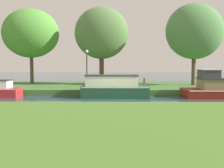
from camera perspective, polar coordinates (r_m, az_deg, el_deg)
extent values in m
plane|color=#2B4353|center=(17.26, 0.92, -3.27)|extent=(120.00, 120.00, 0.00)
cube|color=#416D33|center=(24.20, 0.91, -0.65)|extent=(72.00, 10.00, 0.40)
cube|color=#497229|center=(8.37, 0.97, -9.92)|extent=(72.00, 10.00, 0.40)
cube|color=#1F482D|center=(18.41, 0.63, -1.58)|extent=(4.51, 2.12, 0.78)
cube|color=white|center=(18.38, 0.63, -0.50)|extent=(4.41, 2.15, 0.07)
cube|color=beige|center=(18.35, -0.05, 0.70)|extent=(3.50, 1.61, 0.69)
cube|color=#252B29|center=(18.33, -0.05, 1.86)|extent=(3.60, 1.70, 0.06)
cube|color=#35393C|center=(19.39, 19.91, 1.92)|extent=(1.15, 1.49, 0.61)
cube|color=beige|center=(19.38, 19.93, 2.92)|extent=(1.25, 1.58, 0.06)
cylinder|color=brown|center=(27.15, -16.73, 3.86)|extent=(0.33, 0.33, 3.54)
ellipsoid|color=#529638|center=(27.23, -16.93, 10.30)|extent=(5.42, 4.62, 4.68)
cylinder|color=brown|center=(25.10, -2.23, 3.90)|extent=(0.43, 0.43, 3.44)
ellipsoid|color=#567D42|center=(25.20, -2.26, 10.82)|extent=(4.97, 3.27, 4.80)
cylinder|color=brown|center=(24.95, 16.99, 3.68)|extent=(0.35, 0.35, 3.40)
ellipsoid|color=#518548|center=(25.05, 17.18, 10.67)|extent=(5.09, 3.43, 4.89)
cylinder|color=#333338|center=(20.97, -5.37, 2.86)|extent=(0.10, 0.10, 2.73)
sphere|color=white|center=(20.98, -5.39, 6.91)|extent=(0.24, 0.24, 0.24)
cylinder|color=#483F2E|center=(19.67, 6.89, 0.04)|extent=(0.13, 0.13, 0.86)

